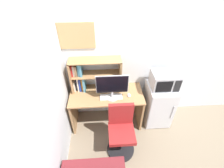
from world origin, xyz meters
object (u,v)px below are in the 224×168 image
object	(u,v)px
microwave	(164,80)
hutch_bookshelf	(88,75)
keyboard	(111,97)
wall_corkboard	(77,36)
monitor	(112,86)
computer_mouse	(129,95)
mini_fridge	(158,104)
desk_chair	(121,132)

from	to	relation	value
microwave	hutch_bookshelf	bearing A→B (deg)	172.37
keyboard	wall_corkboard	bearing A→B (deg)	143.07
monitor	computer_mouse	distance (m)	0.39
monitor	wall_corkboard	size ratio (longest dim) A/B	0.97
computer_mouse	wall_corkboard	distance (m)	1.32
hutch_bookshelf	monitor	xyz separation A→B (m)	(0.41, -0.28, -0.06)
monitor	keyboard	bearing A→B (deg)	159.20
hutch_bookshelf	wall_corkboard	size ratio (longest dim) A/B	1.57
hutch_bookshelf	mini_fridge	distance (m)	1.49
hutch_bookshelf	microwave	distance (m)	1.34
hutch_bookshelf	keyboard	xyz separation A→B (m)	(0.40, -0.27, -0.31)
monitor	mini_fridge	distance (m)	1.09
desk_chair	monitor	bearing A→B (deg)	103.25
keyboard	mini_fridge	world-z (taller)	mini_fridge
computer_mouse	wall_corkboard	bearing A→B (deg)	156.35
keyboard	microwave	xyz separation A→B (m)	(0.93, 0.09, 0.26)
computer_mouse	desk_chair	bearing A→B (deg)	-109.89
monitor	mini_fridge	size ratio (longest dim) A/B	0.61
computer_mouse	wall_corkboard	size ratio (longest dim) A/B	0.17
hutch_bookshelf	mini_fridge	world-z (taller)	hutch_bookshelf
keyboard	wall_corkboard	distance (m)	1.16
monitor	desk_chair	bearing A→B (deg)	-76.75
wall_corkboard	keyboard	bearing A→B (deg)	-36.93
mini_fridge	microwave	xyz separation A→B (m)	(0.00, 0.00, 0.59)
mini_fridge	microwave	distance (m)	0.59
monitor	keyboard	distance (m)	0.26
hutch_bookshelf	computer_mouse	size ratio (longest dim) A/B	9.09
wall_corkboard	desk_chair	bearing A→B (deg)	-53.85
monitor	computer_mouse	xyz separation A→B (m)	(0.30, 0.03, -0.25)
computer_mouse	mini_fridge	world-z (taller)	mini_fridge
keyboard	wall_corkboard	size ratio (longest dim) A/B	0.70
hutch_bookshelf	keyboard	size ratio (longest dim) A/B	2.25
computer_mouse	keyboard	bearing A→B (deg)	-176.57
microwave	desk_chair	distance (m)	1.16
mini_fridge	microwave	bearing A→B (deg)	89.92
desk_chair	wall_corkboard	size ratio (longest dim) A/B	1.71
hutch_bookshelf	microwave	size ratio (longest dim) A/B	1.98
microwave	computer_mouse	bearing A→B (deg)	-173.34
monitor	desk_chair	world-z (taller)	monitor
mini_fridge	wall_corkboard	xyz separation A→B (m)	(-1.44, 0.29, 1.30)
mini_fridge	desk_chair	size ratio (longest dim) A/B	0.93
keyboard	wall_corkboard	xyz separation A→B (m)	(-0.51, 0.38, 0.97)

